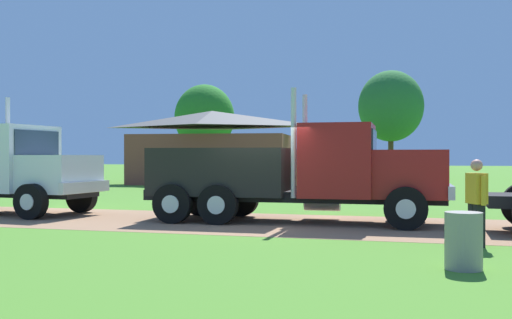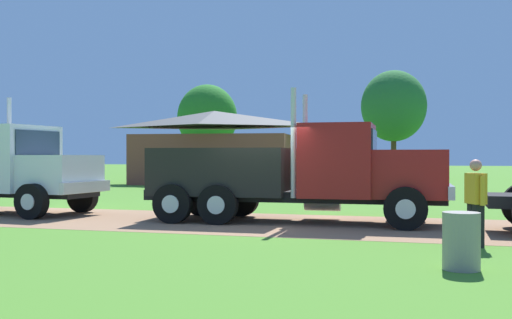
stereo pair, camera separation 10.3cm
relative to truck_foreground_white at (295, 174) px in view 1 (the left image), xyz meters
name	(u,v)px [view 1 (the left image)]	position (x,y,z in m)	size (l,w,h in m)	color
ground_plane	(267,224)	(-0.63, -0.55, -1.29)	(200.00, 200.00, 0.00)	#487F27
dirt_track	(267,223)	(-0.63, -0.55, -1.29)	(120.00, 5.16, 0.01)	#936D4E
truck_foreground_white	(295,174)	(0.00, 0.00, 0.00)	(8.14, 2.72, 3.51)	black
truck_near_right	(14,172)	(-8.76, -0.08, -0.01)	(7.52, 3.14, 3.69)	black
visitor_walking_mid	(477,200)	(4.33, -3.37, -0.37)	(0.41, 0.55, 1.71)	gold
steel_barrel	(464,241)	(3.92, -5.93, -0.84)	(0.57, 0.57, 0.90)	gray
shed_building	(212,149)	(-9.59, 20.30, 0.95)	(10.67, 6.68, 4.65)	brown
tree_left	(205,118)	(-15.66, 35.34, 3.96)	(5.42, 5.42, 8.25)	#513823
tree_mid	(391,106)	(0.84, 35.03, 4.60)	(5.34, 5.34, 8.85)	#513823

